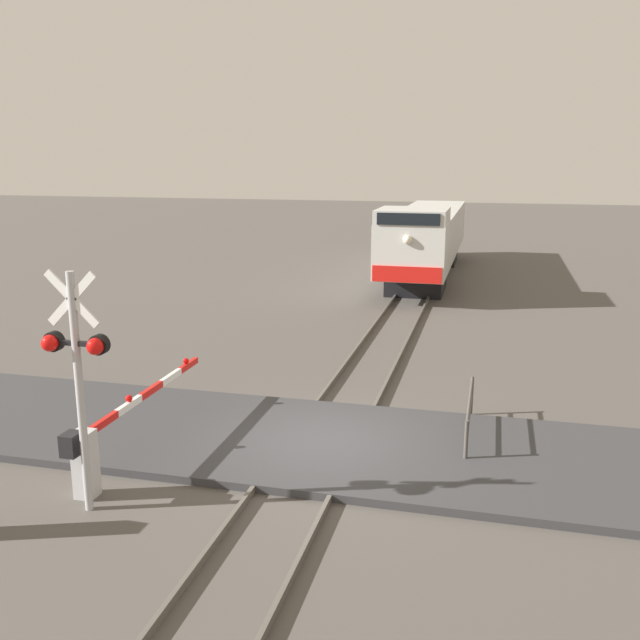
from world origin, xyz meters
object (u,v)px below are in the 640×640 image
at_px(crossing_signal, 77,364).
at_px(crossing_gate, 103,439).
at_px(locomotive, 427,237).
at_px(guard_railing, 469,411).

relative_size(crossing_signal, crossing_gate, 0.78).
relative_size(locomotive, guard_railing, 5.61).
bearing_deg(crossing_signal, crossing_gate, 105.53).
bearing_deg(crossing_signal, guard_railing, 37.63).
bearing_deg(crossing_gate, locomotive, 81.65).
distance_m(crossing_signal, crossing_gate, 2.10).
distance_m(crossing_gate, guard_railing, 7.59).
bearing_deg(guard_railing, locomotive, 98.23).
xyz_separation_m(locomotive, crossing_signal, (-3.29, -25.47, 0.63)).
xyz_separation_m(locomotive, crossing_gate, (-3.58, -24.42, -1.17)).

